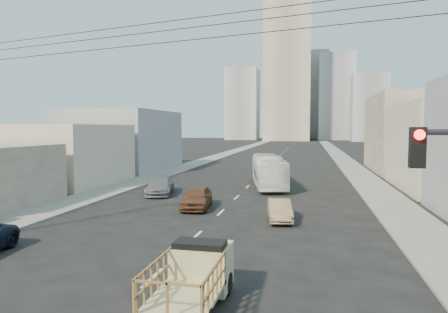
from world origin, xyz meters
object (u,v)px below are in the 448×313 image
at_px(flatbed_pickup, 193,274).
at_px(city_bus, 269,171).
at_px(sedan_grey, 160,186).
at_px(sedan_tan, 280,210).
at_px(sedan_brown, 197,197).

height_order(flatbed_pickup, city_bus, city_bus).
distance_m(flatbed_pickup, sedan_grey, 22.03).
relative_size(city_bus, sedan_tan, 2.82).
height_order(sedan_brown, sedan_tan, sedan_brown).
relative_size(city_bus, sedan_grey, 2.15).
bearing_deg(sedan_tan, sedan_grey, 135.93).
bearing_deg(flatbed_pickup, sedan_tan, 81.83).
xyz_separation_m(city_bus, sedan_grey, (-8.62, -6.48, -0.78)).
height_order(city_bus, sedan_brown, city_bus).
relative_size(sedan_brown, sedan_grey, 0.90).
distance_m(sedan_brown, sedan_grey, 6.94).
height_order(city_bus, sedan_tan, city_bus).
distance_m(flatbed_pickup, sedan_brown, 15.63).
height_order(flatbed_pickup, sedan_brown, flatbed_pickup).
bearing_deg(city_bus, sedan_tan, -92.54).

